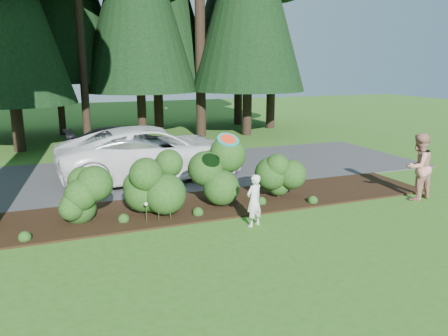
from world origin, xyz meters
name	(u,v)px	position (x,y,z in m)	size (l,w,h in m)	color
ground	(202,260)	(0.00, 0.00, 0.00)	(80.00, 80.00, 0.00)	#31641C
mulch_bed	(163,210)	(0.00, 3.25, 0.03)	(16.00, 2.50, 0.05)	black
driveway	(134,174)	(0.00, 7.50, 0.01)	(22.00, 6.00, 0.03)	#38383A
shrub_row	(191,180)	(0.77, 3.14, 0.81)	(6.53, 1.60, 1.61)	#1C3B12
lily_cluster	(158,204)	(-0.30, 2.40, 0.50)	(0.69, 0.09, 0.57)	#1C3B12
car_silver_wagon	(135,160)	(-0.15, 6.37, 0.79)	(1.60, 4.60, 1.52)	silver
car_white_suv	(154,152)	(0.59, 6.71, 0.91)	(2.93, 6.36, 1.77)	white
car_dark_suv	(128,144)	(0.20, 9.80, 0.72)	(1.93, 4.74, 1.38)	black
child	(254,200)	(1.79, 1.36, 0.64)	(0.47, 0.31, 1.28)	white
adult	(418,167)	(7.08, 1.62, 0.96)	(0.94, 0.73, 1.92)	#AB2916
frisbee	(228,139)	(1.12, 1.37, 2.16)	(0.51, 0.46, 0.27)	teal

